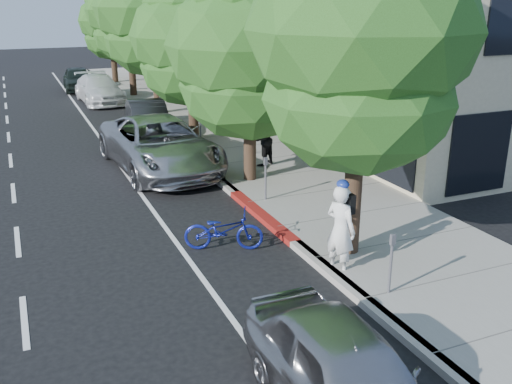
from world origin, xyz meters
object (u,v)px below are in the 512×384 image
street_tree_3 (153,9)px  silver_suv (160,145)px  dark_sedan (148,118)px  pedestrian (262,139)px  cyclist (341,230)px  street_tree_0 (362,36)px  street_tree_5 (111,22)px  street_tree_1 (250,48)px  dark_suv_far (78,79)px  street_tree_4 (128,11)px  near_car_a (346,377)px  bicycle (224,230)px  street_tree_2 (191,38)px  white_pickup (99,89)px

street_tree_3 → silver_suv: bearing=-103.6°
dark_sedan → pedestrian: 7.29m
street_tree_3 → cyclist: size_ratio=4.21×
street_tree_0 → street_tree_5: 30.01m
street_tree_3 → cyclist: street_tree_3 is taller
street_tree_1 → silver_suv: bearing=131.0°
dark_suv_far → pedestrian: bearing=-77.0°
street_tree_4 → near_car_a: (-3.00, -28.61, -4.19)m
street_tree_0 → dark_sedan: (-1.40, 14.17, -4.26)m
street_tree_4 → street_tree_5: 6.05m
street_tree_3 → bicycle: size_ratio=4.52×
street_tree_3 → street_tree_4: size_ratio=1.07×
bicycle → dark_sedan: 12.68m
street_tree_1 → dark_suv_far: (-2.70, 22.04, -3.54)m
street_tree_2 → street_tree_3: (-0.00, 6.00, 0.96)m
street_tree_1 → near_car_a: street_tree_1 is taller
street_tree_0 → pedestrian: bearing=82.1°
street_tree_4 → dark_sedan: (-1.40, -9.83, -4.19)m
street_tree_5 → white_pickup: street_tree_5 is taller
dark_sedan → street_tree_3: bearing=75.3°
street_tree_2 → near_car_a: (-3.00, -16.61, -3.47)m
street_tree_0 → cyclist: (-0.65, -0.59, -3.98)m
street_tree_0 → dark_suv_far: 28.49m
street_tree_0 → street_tree_5: size_ratio=1.20×
bicycle → near_car_a: near_car_a is taller
white_pickup → street_tree_4: bearing=22.6°
pedestrian → white_pickup: bearing=-111.3°
street_tree_1 → pedestrian: 3.61m
silver_suv → street_tree_5: bearing=80.1°
street_tree_1 → street_tree_5: 24.00m
street_tree_2 → street_tree_5: size_ratio=1.04×
street_tree_4 → dark_suv_far: bearing=123.7°
cyclist → street_tree_5: bearing=-20.9°
dark_suv_far → street_tree_2: bearing=-77.6°
street_tree_3 → silver_suv: size_ratio=1.31×
bicycle → street_tree_5: bearing=18.1°
cyclist → pedestrian: 8.07m
street_tree_5 → dark_sedan: (-1.40, -15.83, -3.39)m
street_tree_3 → pedestrian: street_tree_3 is taller
street_tree_0 → street_tree_5: (0.00, 30.00, -0.87)m
bicycle → pedestrian: pedestrian is taller
street_tree_0 → silver_suv: bearing=104.8°
street_tree_1 → street_tree_5: street_tree_1 is taller
street_tree_2 → silver_suv: street_tree_2 is taller
silver_suv → pedestrian: (3.29, -1.31, 0.17)m
street_tree_3 → street_tree_0: bearing=-90.0°
street_tree_0 → street_tree_4: size_ratio=1.01×
street_tree_5 → bicycle: size_ratio=3.58×
silver_suv → white_pickup: size_ratio=1.23×
street_tree_4 → bicycle: (-2.55, -22.46, -4.42)m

